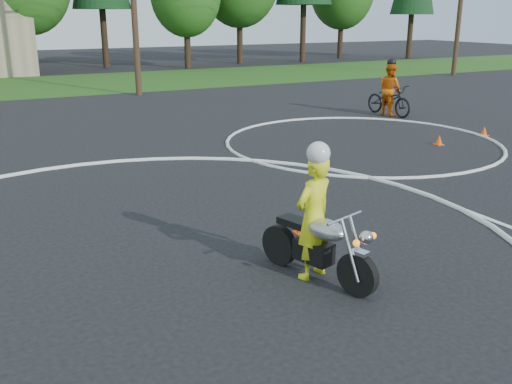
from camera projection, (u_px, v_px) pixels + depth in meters
name	position (u px, v px, depth m)	size (l,w,h in m)	color
ground	(230.00, 338.00, 6.73)	(120.00, 120.00, 0.00)	black
grass_strip	(13.00, 87.00, 29.63)	(120.00, 10.00, 0.02)	#1E4714
course_markings	(237.00, 205.00, 11.37)	(19.05, 19.05, 0.12)	silver
primary_motorcycle	(319.00, 246.00, 8.06)	(0.85, 2.00, 1.08)	black
rider_primary_grp	(314.00, 213.00, 8.03)	(0.76, 0.61, 2.01)	yellow
rider_second_grp	(389.00, 95.00, 21.29)	(0.93, 2.25, 2.11)	black
traffic_cones	(443.00, 183.00, 12.39)	(18.56, 10.36, 0.30)	#F14B0C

